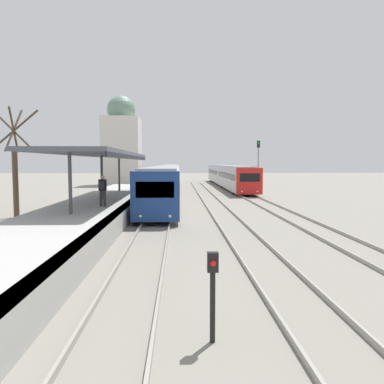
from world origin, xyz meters
TOP-DOWN VIEW (x-y plane):
  - platform_canopy at (-3.64, 22.84)m, footprint 4.00×17.43m
  - person_on_platform at (-2.85, 18.88)m, footprint 0.40×0.40m
  - train_near at (0.00, 42.99)m, footprint 2.52×50.38m
  - train_far at (7.95, 50.85)m, footprint 2.50×33.63m
  - signal_post_near at (1.81, 5.49)m, footprint 0.20×0.21m
  - signal_mast_far at (9.31, 36.72)m, footprint 0.28×0.29m
  - distant_domed_building at (-7.18, 54.85)m, footprint 5.35×5.35m
  - bare_tree_background at (-8.54, 21.55)m, footprint 2.97×1.85m

SIDE VIEW (x-z plane):
  - signal_post_near at x=1.81m, z-range 0.21..1.88m
  - train_far at x=7.95m, z-range 0.17..3.09m
  - train_near at x=0.00m, z-range 0.17..3.14m
  - person_on_platform at x=-2.85m, z-range 1.11..2.77m
  - bare_tree_background at x=-8.54m, z-range -0.22..6.28m
  - signal_mast_far at x=9.31m, z-range 0.68..6.19m
  - platform_canopy at x=-3.64m, z-range 2.32..5.32m
  - distant_domed_building at x=-7.18m, z-range -0.39..12.70m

